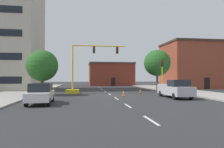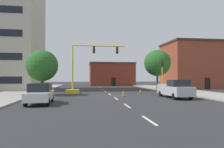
{
  "view_description": "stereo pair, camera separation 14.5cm",
  "coord_description": "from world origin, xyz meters",
  "px_view_note": "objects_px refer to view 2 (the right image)",
  "views": [
    {
      "loc": [
        -3.53,
        -24.24,
        2.26
      ],
      "look_at": [
        0.68,
        5.03,
        2.74
      ],
      "focal_mm": 32.46,
      "sensor_mm": 36.0,
      "label": 1
    },
    {
      "loc": [
        -3.39,
        -24.26,
        2.26
      ],
      "look_at": [
        0.68,
        5.03,
        2.74
      ],
      "focal_mm": 32.46,
      "sensor_mm": 36.0,
      "label": 2
    }
  ],
  "objects_px": {
    "traffic_cone_roadside_b": "(140,91)",
    "sedan_white_near_left": "(40,93)",
    "tree_right_mid": "(157,63)",
    "traffic_cone_roadside_a": "(123,94)",
    "tree_left_near": "(42,66)",
    "pickup_truck_silver": "(175,89)",
    "traffic_signal_gantry": "(80,78)",
    "traffic_light_pole_right": "(162,69)"
  },
  "relations": [
    {
      "from": "sedan_white_near_left",
      "to": "pickup_truck_silver",
      "type": "bearing_deg",
      "value": 12.69
    },
    {
      "from": "tree_right_mid",
      "to": "traffic_cone_roadside_a",
      "type": "relative_size",
      "value": 9.59
    },
    {
      "from": "traffic_signal_gantry",
      "to": "tree_right_mid",
      "type": "height_order",
      "value": "tree_right_mid"
    },
    {
      "from": "traffic_light_pole_right",
      "to": "traffic_cone_roadside_b",
      "type": "bearing_deg",
      "value": -159.3
    },
    {
      "from": "traffic_cone_roadside_a",
      "to": "traffic_cone_roadside_b",
      "type": "height_order",
      "value": "traffic_cone_roadside_a"
    },
    {
      "from": "traffic_signal_gantry",
      "to": "traffic_light_pole_right",
      "type": "relative_size",
      "value": 1.74
    },
    {
      "from": "pickup_truck_silver",
      "to": "traffic_cone_roadside_b",
      "type": "height_order",
      "value": "pickup_truck_silver"
    },
    {
      "from": "traffic_cone_roadside_a",
      "to": "traffic_light_pole_right",
      "type": "bearing_deg",
      "value": 38.15
    },
    {
      "from": "traffic_light_pole_right",
      "to": "tree_right_mid",
      "type": "height_order",
      "value": "tree_right_mid"
    },
    {
      "from": "traffic_light_pole_right",
      "to": "tree_left_near",
      "type": "relative_size",
      "value": 0.84
    },
    {
      "from": "traffic_signal_gantry",
      "to": "traffic_light_pole_right",
      "type": "xyz_separation_m",
      "value": [
        12.01,
        -0.3,
        1.33
      ]
    },
    {
      "from": "traffic_cone_roadside_a",
      "to": "traffic_cone_roadside_b",
      "type": "distance_m",
      "value": 5.15
    },
    {
      "from": "traffic_cone_roadside_b",
      "to": "sedan_white_near_left",
      "type": "bearing_deg",
      "value": -141.08
    },
    {
      "from": "tree_right_mid",
      "to": "sedan_white_near_left",
      "type": "bearing_deg",
      "value": -136.13
    },
    {
      "from": "tree_right_mid",
      "to": "pickup_truck_silver",
      "type": "xyz_separation_m",
      "value": [
        -2.76,
        -12.63,
        -3.77
      ]
    },
    {
      "from": "pickup_truck_silver",
      "to": "sedan_white_near_left",
      "type": "xyz_separation_m",
      "value": [
        -13.55,
        -3.05,
        -0.09
      ]
    },
    {
      "from": "tree_right_mid",
      "to": "traffic_light_pole_right",
      "type": "bearing_deg",
      "value": -102.84
    },
    {
      "from": "traffic_light_pole_right",
      "to": "pickup_truck_silver",
      "type": "relative_size",
      "value": 0.89
    },
    {
      "from": "sedan_white_near_left",
      "to": "traffic_cone_roadside_a",
      "type": "distance_m",
      "value": 9.74
    },
    {
      "from": "pickup_truck_silver",
      "to": "traffic_cone_roadside_a",
      "type": "bearing_deg",
      "value": 158.09
    },
    {
      "from": "tree_left_near",
      "to": "traffic_cone_roadside_a",
      "type": "height_order",
      "value": "tree_left_near"
    },
    {
      "from": "tree_left_near",
      "to": "sedan_white_near_left",
      "type": "height_order",
      "value": "tree_left_near"
    },
    {
      "from": "traffic_signal_gantry",
      "to": "tree_left_near",
      "type": "height_order",
      "value": "traffic_signal_gantry"
    },
    {
      "from": "traffic_light_pole_right",
      "to": "tree_left_near",
      "type": "height_order",
      "value": "tree_left_near"
    },
    {
      "from": "traffic_cone_roadside_a",
      "to": "traffic_signal_gantry",
      "type": "bearing_deg",
      "value": 131.45
    },
    {
      "from": "pickup_truck_silver",
      "to": "traffic_cone_roadside_b",
      "type": "xyz_separation_m",
      "value": [
        -2.12,
        6.18,
        -0.66
      ]
    },
    {
      "from": "tree_right_mid",
      "to": "pickup_truck_silver",
      "type": "distance_m",
      "value": 13.46
    },
    {
      "from": "traffic_light_pole_right",
      "to": "traffic_cone_roadside_a",
      "type": "relative_size",
      "value": 6.53
    },
    {
      "from": "tree_left_near",
      "to": "traffic_cone_roadside_b",
      "type": "bearing_deg",
      "value": 3.29
    },
    {
      "from": "traffic_signal_gantry",
      "to": "traffic_cone_roadside_b",
      "type": "relative_size",
      "value": 12.89
    },
    {
      "from": "tree_left_near",
      "to": "traffic_cone_roadside_a",
      "type": "bearing_deg",
      "value": -18.68
    },
    {
      "from": "tree_right_mid",
      "to": "pickup_truck_silver",
      "type": "height_order",
      "value": "tree_right_mid"
    },
    {
      "from": "tree_right_mid",
      "to": "sedan_white_near_left",
      "type": "xyz_separation_m",
      "value": [
        -16.31,
        -15.68,
        -3.85
      ]
    },
    {
      "from": "traffic_signal_gantry",
      "to": "traffic_cone_roadside_a",
      "type": "xyz_separation_m",
      "value": [
        5.08,
        -5.75,
        -1.84
      ]
    },
    {
      "from": "traffic_signal_gantry",
      "to": "tree_left_near",
      "type": "relative_size",
      "value": 1.47
    },
    {
      "from": "traffic_signal_gantry",
      "to": "tree_right_mid",
      "type": "xyz_separation_m",
      "value": [
        13.16,
        4.74,
        2.54
      ]
    },
    {
      "from": "tree_right_mid",
      "to": "traffic_cone_roadside_a",
      "type": "height_order",
      "value": "tree_right_mid"
    },
    {
      "from": "traffic_cone_roadside_a",
      "to": "traffic_cone_roadside_b",
      "type": "relative_size",
      "value": 1.13
    },
    {
      "from": "pickup_truck_silver",
      "to": "traffic_signal_gantry",
      "type": "bearing_deg",
      "value": 142.82
    },
    {
      "from": "traffic_light_pole_right",
      "to": "traffic_cone_roadside_b",
      "type": "relative_size",
      "value": 7.39
    },
    {
      "from": "traffic_signal_gantry",
      "to": "pickup_truck_silver",
      "type": "relative_size",
      "value": 1.55
    },
    {
      "from": "tree_right_mid",
      "to": "traffic_cone_roadside_a",
      "type": "xyz_separation_m",
      "value": [
        -8.08,
        -10.49,
        -4.38
      ]
    }
  ]
}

